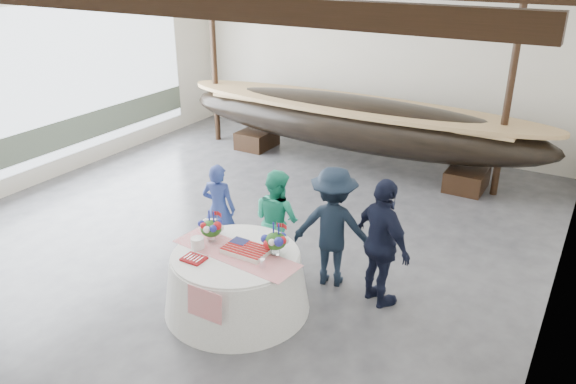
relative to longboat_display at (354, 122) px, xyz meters
The scene contains 12 objects.
floor 4.39m from the longboat_display, 94.42° to the right, with size 10.00×12.00×0.01m, color #3D3D42.
wall_back 2.15m from the longboat_display, 100.64° to the left, with size 10.00×0.02×4.50m, color silver.
wall_left 6.92m from the longboat_display, 141.43° to the right, with size 0.02×12.00×4.50m, color silver.
wall_right 6.43m from the longboat_display, 42.29° to the right, with size 0.02×12.00×4.50m, color silver.
open_bay 6.25m from the longboat_display, 148.38° to the right, with size 0.03×7.00×3.20m.
longboat_display is the anchor object (origin of this frame).
banquet_table 5.97m from the longboat_display, 81.11° to the right, with size 2.02×2.02×0.86m.
tabletop_items 5.80m from the longboat_display, 81.33° to the right, with size 1.91×0.95×0.40m.
guest_woman_blue 4.70m from the longboat_display, 93.09° to the right, with size 0.56×0.36×1.52m, color navy.
guest_woman_teal 4.70m from the longboat_display, 80.06° to the right, with size 0.79×0.61×1.62m, color #1D9974.
guest_man_left 4.93m from the longboat_display, 69.11° to the right, with size 1.18×0.68×1.83m, color black.
guest_man_right 5.40m from the longboat_display, 61.56° to the right, with size 1.10×0.46×1.88m, color black.
Camera 1 is at (5.19, -6.93, 4.66)m, focal length 35.00 mm.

